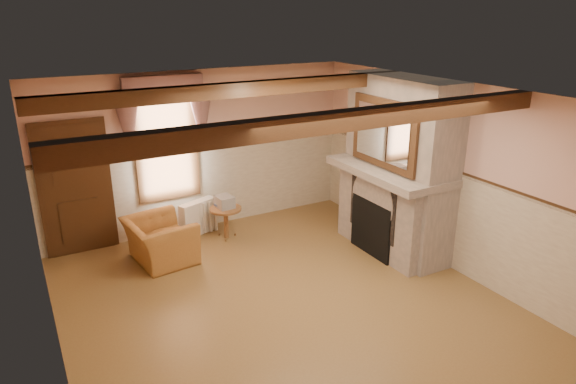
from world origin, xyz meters
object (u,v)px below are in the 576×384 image
radiator (198,217)px  oil_lamp (366,149)px  bowl (393,165)px  mantel_clock (360,149)px  armchair (160,241)px  side_table (226,223)px

radiator → oil_lamp: (2.46, -1.45, 1.26)m
bowl → oil_lamp: oil_lamp is taller
radiator → bowl: bowl is taller
mantel_clock → armchair: bearing=170.0°
oil_lamp → side_table: bearing=153.6°
bowl → mantel_clock: 0.86m
side_table → oil_lamp: bearing=-26.4°
oil_lamp → radiator: bearing=149.5°
armchair → bowl: size_ratio=3.44×
mantel_clock → oil_lamp: size_ratio=0.86×
side_table → mantel_clock: 2.60m
armchair → radiator: bearing=-57.8°
armchair → bowl: bearing=-120.3°
armchair → oil_lamp: oil_lamp is taller
mantel_clock → oil_lamp: (0.00, -0.15, 0.04)m
radiator → mantel_clock: mantel_clock is taller
armchair → bowl: 3.80m
side_table → armchair: bearing=-166.3°
side_table → mantel_clock: bearing=-22.9°
bowl → side_table: bearing=140.3°
armchair → bowl: bowl is taller
mantel_clock → oil_lamp: 0.16m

